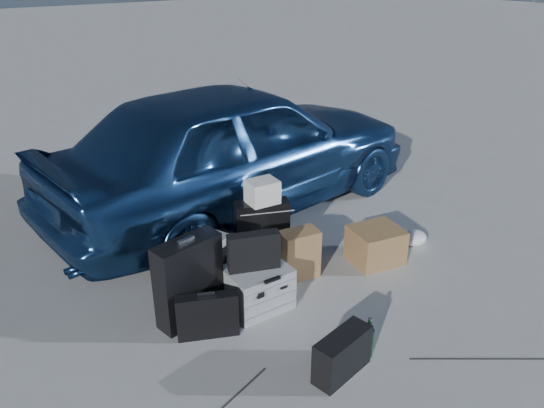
% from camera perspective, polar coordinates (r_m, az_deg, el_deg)
% --- Properties ---
extents(ground, '(60.00, 60.00, 0.00)m').
position_cam_1_polar(ground, '(4.32, 4.89, -12.17)').
color(ground, '#AAAAA5').
rests_on(ground, ground).
extents(car, '(4.47, 2.23, 1.46)m').
position_cam_1_polar(car, '(5.79, -3.90, 6.15)').
color(car, navy).
rests_on(car, ground).
extents(pelican_case, '(0.50, 0.41, 0.36)m').
position_cam_1_polar(pelican_case, '(4.35, -1.58, -8.92)').
color(pelican_case, '#A7AAAC').
rests_on(pelican_case, ground).
extents(laptop_bag, '(0.42, 0.24, 0.31)m').
position_cam_1_polar(laptop_bag, '(4.17, -1.99, -5.11)').
color(laptop_bag, black).
rests_on(laptop_bag, pelican_case).
extents(briefcase, '(0.47, 0.28, 0.36)m').
position_cam_1_polar(briefcase, '(4.07, -6.96, -11.85)').
color(briefcase, black).
rests_on(briefcase, ground).
extents(suitcase_left, '(0.56, 0.29, 0.70)m').
position_cam_1_polar(suitcase_left, '(4.17, -8.94, -8.15)').
color(suitcase_left, black).
rests_on(suitcase_left, ground).
extents(suitcase_right, '(0.53, 0.35, 0.59)m').
position_cam_1_polar(suitcase_right, '(4.92, -1.08, -2.92)').
color(suitcase_right, black).
rests_on(suitcase_right, ground).
extents(white_carton, '(0.28, 0.23, 0.21)m').
position_cam_1_polar(white_carton, '(4.74, -1.05, 1.34)').
color(white_carton, silver).
rests_on(white_carton, suitcase_right).
extents(duffel_bag, '(0.77, 0.48, 0.36)m').
position_cam_1_polar(duffel_bag, '(4.66, -7.14, -6.59)').
color(duffel_bag, black).
rests_on(duffel_bag, ground).
extents(flat_box_white, '(0.49, 0.44, 0.07)m').
position_cam_1_polar(flat_box_white, '(4.56, -7.41, -4.20)').
color(flat_box_white, silver).
rests_on(flat_box_white, duffel_bag).
extents(flat_box_black, '(0.25, 0.18, 0.05)m').
position_cam_1_polar(flat_box_black, '(4.54, -7.48, -3.44)').
color(flat_box_black, black).
rests_on(flat_box_black, flat_box_white).
extents(kraft_bag, '(0.36, 0.25, 0.45)m').
position_cam_1_polar(kraft_bag, '(4.70, 2.92, -5.40)').
color(kraft_bag, olive).
rests_on(kraft_bag, ground).
extents(cardboard_box, '(0.51, 0.47, 0.34)m').
position_cam_1_polar(cardboard_box, '(5.05, 11.07, -4.35)').
color(cardboard_box, '#9A7343').
rests_on(cardboard_box, ground).
extents(plastic_bag, '(0.28, 0.24, 0.14)m').
position_cam_1_polar(plastic_bag, '(5.46, 15.07, -3.52)').
color(plastic_bag, white).
rests_on(plastic_bag, ground).
extents(messenger_bag, '(0.48, 0.26, 0.32)m').
position_cam_1_polar(messenger_bag, '(3.77, 7.55, -15.75)').
color(messenger_bag, black).
rests_on(messenger_bag, ground).
extents(green_bottle, '(0.08, 0.08, 0.31)m').
position_cam_1_polar(green_bottle, '(3.94, 10.30, -13.98)').
color(green_bottle, black).
rests_on(green_bottle, ground).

